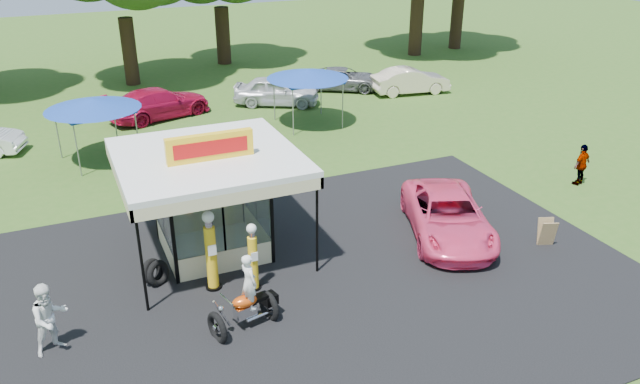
{
  "coord_description": "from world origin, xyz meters",
  "views": [
    {
      "loc": [
        -5.92,
        -12.59,
        10.19
      ],
      "look_at": [
        1.32,
        4.0,
        1.91
      ],
      "focal_mm": 35.0,
      "sensor_mm": 36.0,
      "label": 1
    }
  ],
  "objects_px": {
    "gas_station_kiosk": "(211,201)",
    "bg_car_d": "(344,79)",
    "a_frame_sign": "(547,233)",
    "spectator_west": "(50,318)",
    "bg_car_b": "(159,103)",
    "gas_pump_right": "(253,259)",
    "motorcycle": "(247,299)",
    "gas_pump_left": "(211,253)",
    "pink_sedan": "(448,216)",
    "bg_car_c": "(276,91)",
    "kiosk_car": "(197,210)",
    "spectator_east_b": "(582,165)",
    "bg_car_e": "(410,81)",
    "tent_east": "(308,74)",
    "tent_west": "(93,104)"
  },
  "relations": [
    {
      "from": "gas_pump_left",
      "to": "bg_car_c",
      "type": "xyz_separation_m",
      "value": [
        8.11,
        16.91,
        -0.4
      ]
    },
    {
      "from": "bg_car_c",
      "to": "tent_east",
      "type": "xyz_separation_m",
      "value": [
        0.3,
        -3.89,
        1.8
      ]
    },
    {
      "from": "spectator_west",
      "to": "bg_car_e",
      "type": "bearing_deg",
      "value": 15.95
    },
    {
      "from": "bg_car_c",
      "to": "bg_car_d",
      "type": "bearing_deg",
      "value": -45.9
    },
    {
      "from": "kiosk_car",
      "to": "bg_car_d",
      "type": "xyz_separation_m",
      "value": [
        12.42,
        13.97,
        0.18
      ]
    },
    {
      "from": "gas_pump_right",
      "to": "motorcycle",
      "type": "xyz_separation_m",
      "value": [
        -0.69,
        -1.62,
        -0.16
      ]
    },
    {
      "from": "kiosk_car",
      "to": "motorcycle",
      "type": "bearing_deg",
      "value": 178.26
    },
    {
      "from": "gas_pump_left",
      "to": "a_frame_sign",
      "type": "xyz_separation_m",
      "value": [
        10.71,
        -1.86,
        -0.74
      ]
    },
    {
      "from": "pink_sedan",
      "to": "tent_west",
      "type": "distance_m",
      "value": 15.75
    },
    {
      "from": "kiosk_car",
      "to": "spectator_east_b",
      "type": "relative_size",
      "value": 1.65
    },
    {
      "from": "kiosk_car",
      "to": "bg_car_e",
      "type": "height_order",
      "value": "bg_car_e"
    },
    {
      "from": "gas_station_kiosk",
      "to": "bg_car_c",
      "type": "relative_size",
      "value": 1.14
    },
    {
      "from": "gas_pump_right",
      "to": "tent_east",
      "type": "xyz_separation_m",
      "value": [
        7.33,
        13.52,
        1.58
      ]
    },
    {
      "from": "gas_station_kiosk",
      "to": "bg_car_e",
      "type": "height_order",
      "value": "gas_station_kiosk"
    },
    {
      "from": "gas_pump_left",
      "to": "bg_car_d",
      "type": "height_order",
      "value": "gas_pump_left"
    },
    {
      "from": "bg_car_b",
      "to": "tent_west",
      "type": "distance_m",
      "value": 6.5
    },
    {
      "from": "motorcycle",
      "to": "tent_east",
      "type": "height_order",
      "value": "tent_east"
    },
    {
      "from": "gas_station_kiosk",
      "to": "motorcycle",
      "type": "bearing_deg",
      "value": -92.63
    },
    {
      "from": "kiosk_car",
      "to": "tent_west",
      "type": "distance_m",
      "value": 8.32
    },
    {
      "from": "gas_pump_left",
      "to": "bg_car_d",
      "type": "xyz_separation_m",
      "value": [
        13.01,
        18.35,
        -0.55
      ]
    },
    {
      "from": "spectator_west",
      "to": "bg_car_b",
      "type": "bearing_deg",
      "value": 48.16
    },
    {
      "from": "gas_pump_right",
      "to": "motorcycle",
      "type": "distance_m",
      "value": 1.77
    },
    {
      "from": "gas_station_kiosk",
      "to": "a_frame_sign",
      "type": "bearing_deg",
      "value": -21.76
    },
    {
      "from": "spectator_east_b",
      "to": "bg_car_e",
      "type": "height_order",
      "value": "spectator_east_b"
    },
    {
      "from": "bg_car_d",
      "to": "tent_east",
      "type": "relative_size",
      "value": 1.15
    },
    {
      "from": "bg_car_b",
      "to": "gas_station_kiosk",
      "type": "bearing_deg",
      "value": 157.9
    },
    {
      "from": "kiosk_car",
      "to": "bg_car_b",
      "type": "height_order",
      "value": "bg_car_b"
    },
    {
      "from": "tent_west",
      "to": "pink_sedan",
      "type": "bearing_deg",
      "value": -50.08
    },
    {
      "from": "bg_car_b",
      "to": "pink_sedan",
      "type": "bearing_deg",
      "value": -177.44
    },
    {
      "from": "a_frame_sign",
      "to": "bg_car_b",
      "type": "height_order",
      "value": "bg_car_b"
    },
    {
      "from": "gas_station_kiosk",
      "to": "pink_sedan",
      "type": "height_order",
      "value": "gas_station_kiosk"
    },
    {
      "from": "gas_station_kiosk",
      "to": "bg_car_d",
      "type": "distance_m",
      "value": 20.42
    },
    {
      "from": "gas_pump_left",
      "to": "bg_car_b",
      "type": "relative_size",
      "value": 0.46
    },
    {
      "from": "bg_car_c",
      "to": "pink_sedan",
      "type": "bearing_deg",
      "value": -152.25
    },
    {
      "from": "spectator_west",
      "to": "bg_car_b",
      "type": "height_order",
      "value": "spectator_west"
    },
    {
      "from": "bg_car_b",
      "to": "bg_car_d",
      "type": "bearing_deg",
      "value": -102.26
    },
    {
      "from": "gas_station_kiosk",
      "to": "a_frame_sign",
      "type": "xyz_separation_m",
      "value": [
        10.11,
        -4.04,
        -1.31
      ]
    },
    {
      "from": "pink_sedan",
      "to": "bg_car_d",
      "type": "xyz_separation_m",
      "value": [
        4.9,
        18.31,
        -0.08
      ]
    },
    {
      "from": "bg_car_e",
      "to": "tent_west",
      "type": "height_order",
      "value": "tent_west"
    },
    {
      "from": "kiosk_car",
      "to": "bg_car_c",
      "type": "distance_m",
      "value": 14.62
    },
    {
      "from": "pink_sedan",
      "to": "spectator_west",
      "type": "bearing_deg",
      "value": -153.39
    },
    {
      "from": "pink_sedan",
      "to": "bg_car_c",
      "type": "xyz_separation_m",
      "value": [
        0.01,
        16.88,
        0.07
      ]
    },
    {
      "from": "gas_station_kiosk",
      "to": "spectator_east_b",
      "type": "distance_m",
      "value": 14.92
    },
    {
      "from": "gas_pump_right",
      "to": "spectator_west",
      "type": "relative_size",
      "value": 1.12
    },
    {
      "from": "gas_station_kiosk",
      "to": "gas_pump_left",
      "type": "height_order",
      "value": "gas_station_kiosk"
    },
    {
      "from": "gas_pump_right",
      "to": "tent_east",
      "type": "distance_m",
      "value": 15.46
    },
    {
      "from": "bg_car_e",
      "to": "spectator_east_b",
      "type": "bearing_deg",
      "value": -175.24
    },
    {
      "from": "bg_car_b",
      "to": "bg_car_d",
      "type": "relative_size",
      "value": 1.15
    },
    {
      "from": "spectator_east_b",
      "to": "bg_car_e",
      "type": "relative_size",
      "value": 0.37
    },
    {
      "from": "a_frame_sign",
      "to": "spectator_east_b",
      "type": "bearing_deg",
      "value": 56.15
    }
  ]
}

